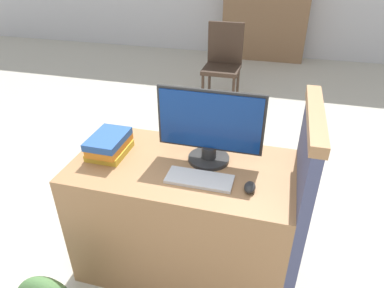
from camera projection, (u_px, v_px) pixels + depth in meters
desk at (183, 217)px, 2.00m from camera, size 1.18×0.63×0.74m
carrel_divider at (297, 209)px, 1.76m from camera, size 0.07×0.64×1.13m
monitor at (210, 127)px, 1.75m from camera, size 0.55×0.22×0.40m
keyboard at (200, 179)px, 1.69m from camera, size 0.33×0.14×0.02m
mouse at (250, 187)px, 1.62m from camera, size 0.05×0.09×0.04m
book_stack at (109, 145)px, 1.88m from camera, size 0.19×0.27×0.12m
far_chair at (223, 59)px, 4.26m from camera, size 0.44×0.44×0.93m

